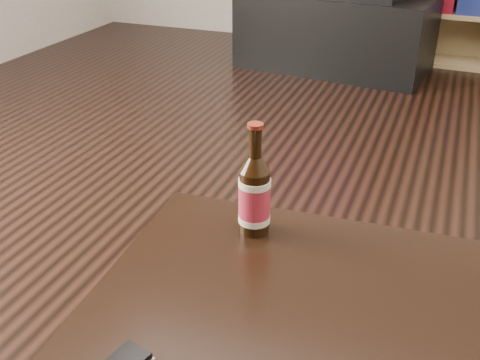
% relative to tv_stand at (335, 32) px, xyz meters
% --- Properties ---
extents(floor, '(5.00, 6.00, 0.01)m').
position_rel_tv_stand_xyz_m(floor, '(0.45, -2.35, -0.23)').
color(floor, black).
rests_on(floor, ground).
extents(tv_stand, '(1.21, 0.71, 0.46)m').
position_rel_tv_stand_xyz_m(tv_stand, '(0.00, 0.00, 0.00)').
color(tv_stand, black).
rests_on(tv_stand, floor).
extents(beer_bottle, '(0.06, 0.06, 0.23)m').
position_rel_tv_stand_xyz_m(beer_bottle, '(0.40, -2.61, 0.29)').
color(beer_bottle, black).
rests_on(beer_bottle, coffee_table).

